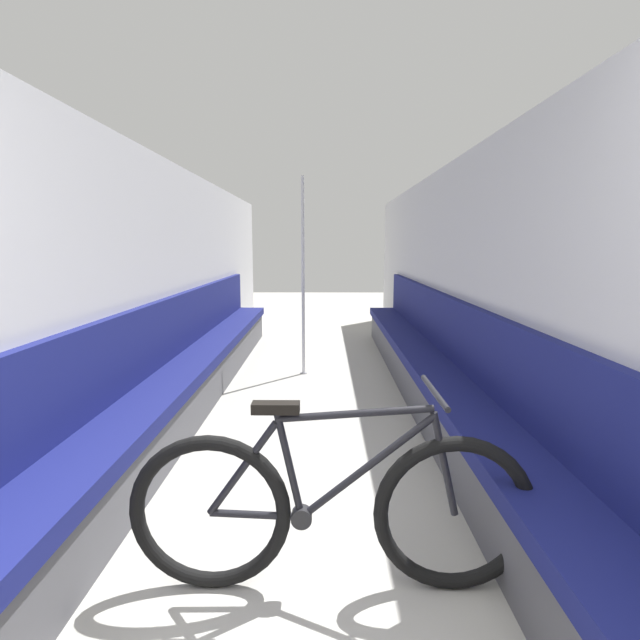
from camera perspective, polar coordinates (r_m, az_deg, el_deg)
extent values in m
cube|color=#B2B2B7|center=(4.76, -17.77, 3.86)|extent=(0.10, 11.02, 2.27)
cube|color=#B2B2B7|center=(4.68, 15.89, 3.87)|extent=(0.10, 11.02, 2.27)
cube|color=#4C4C51|center=(4.86, -14.11, -7.26)|extent=(0.38, 7.10, 0.37)
cube|color=navy|center=(4.80, -14.22, -4.53)|extent=(0.45, 7.10, 0.10)
cube|color=navy|center=(4.79, -16.54, -0.71)|extent=(0.07, 7.10, 0.55)
cube|color=#4C4C51|center=(4.80, 12.20, -7.39)|extent=(0.38, 7.10, 0.37)
cube|color=navy|center=(4.74, 12.29, -4.63)|extent=(0.45, 7.10, 0.10)
cube|color=navy|center=(4.72, 14.66, -0.76)|extent=(0.07, 7.10, 0.55)
torus|color=black|center=(2.36, -12.44, -20.70)|extent=(0.70, 0.06, 0.70)
torus|color=black|center=(2.37, 15.13, -20.60)|extent=(0.70, 0.06, 0.70)
cylinder|color=black|center=(2.33, -7.34, -21.21)|extent=(0.40, 0.03, 0.05)
cylinder|color=black|center=(2.24, -8.84, -16.41)|extent=(0.32, 0.03, 0.43)
cylinder|color=black|center=(2.20, -3.58, -16.02)|extent=(0.14, 0.03, 0.50)
cylinder|color=black|center=(2.21, 5.33, -16.45)|extent=(0.57, 0.03, 0.48)
cylinder|color=black|center=(2.12, 3.97, -10.64)|extent=(0.66, 0.03, 0.08)
cylinder|color=black|center=(2.26, 14.02, -15.68)|extent=(0.14, 0.03, 0.46)
cylinder|color=black|center=(2.31, -2.12, -21.56)|extent=(0.09, 0.06, 0.09)
cube|color=black|center=(2.12, -5.08, -9.95)|extent=(0.20, 0.07, 0.04)
cylinder|color=black|center=(2.14, 12.94, -8.01)|extent=(0.02, 0.46, 0.02)
cylinder|color=gray|center=(5.87, -1.89, -6.07)|extent=(0.08, 0.08, 0.01)
cylinder|color=silver|center=(5.69, -1.94, 4.88)|extent=(0.04, 0.04, 2.25)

